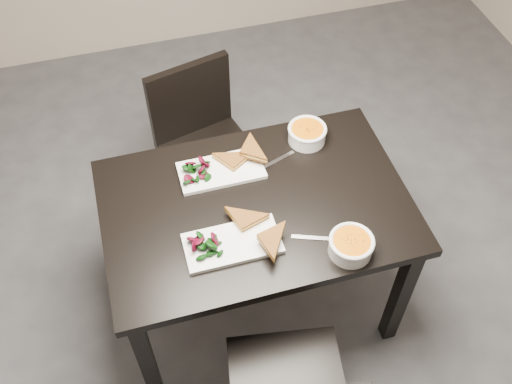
% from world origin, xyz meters
% --- Properties ---
extents(ground, '(5.00, 5.00, 0.00)m').
position_xyz_m(ground, '(0.00, 0.00, 0.00)').
color(ground, '#47474C').
rests_on(ground, ground).
extents(room_shell, '(5.02, 5.02, 2.81)m').
position_xyz_m(room_shell, '(0.00, 0.00, 1.83)').
color(room_shell, beige).
rests_on(room_shell, ground).
extents(table, '(1.20, 0.80, 0.75)m').
position_xyz_m(table, '(0.20, 0.33, 0.65)').
color(table, black).
rests_on(table, ground).
extents(chair_far, '(0.51, 0.51, 0.85)m').
position_xyz_m(chair_far, '(0.12, 0.99, 0.48)').
color(chair_far, black).
rests_on(chair_far, ground).
extents(plate_near, '(0.35, 0.18, 0.02)m').
position_xyz_m(plate_near, '(0.06, 0.16, 0.76)').
color(plate_near, white).
rests_on(plate_near, table).
extents(sandwich_near, '(0.21, 0.18, 0.06)m').
position_xyz_m(sandwich_near, '(0.13, 0.18, 0.80)').
color(sandwich_near, brown).
rests_on(sandwich_near, plate_near).
extents(salad_near, '(0.11, 0.10, 0.05)m').
position_xyz_m(salad_near, '(-0.04, 0.16, 0.79)').
color(salad_near, black).
rests_on(salad_near, plate_near).
extents(soup_bowl_near, '(0.17, 0.17, 0.07)m').
position_xyz_m(soup_bowl_near, '(0.47, 0.02, 0.79)').
color(soup_bowl_near, white).
rests_on(soup_bowl_near, table).
extents(cutlery_near, '(0.17, 0.08, 0.00)m').
position_xyz_m(cutlery_near, '(0.37, 0.11, 0.75)').
color(cutlery_near, silver).
rests_on(cutlery_near, table).
extents(plate_far, '(0.34, 0.17, 0.02)m').
position_xyz_m(plate_far, '(0.11, 0.52, 0.76)').
color(plate_far, white).
rests_on(plate_far, table).
extents(sandwich_far, '(0.21, 0.20, 0.06)m').
position_xyz_m(sandwich_far, '(0.17, 0.51, 0.80)').
color(sandwich_far, brown).
rests_on(sandwich_far, plate_far).
extents(salad_far, '(0.11, 0.10, 0.05)m').
position_xyz_m(salad_far, '(0.01, 0.52, 0.79)').
color(salad_far, black).
rests_on(salad_far, plate_far).
extents(soup_bowl_far, '(0.17, 0.17, 0.07)m').
position_xyz_m(soup_bowl_far, '(0.50, 0.60, 0.79)').
color(soup_bowl_far, white).
rests_on(soup_bowl_far, table).
extents(cutlery_far, '(0.18, 0.07, 0.00)m').
position_xyz_m(cutlery_far, '(0.34, 0.52, 0.75)').
color(cutlery_far, silver).
rests_on(cutlery_far, table).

